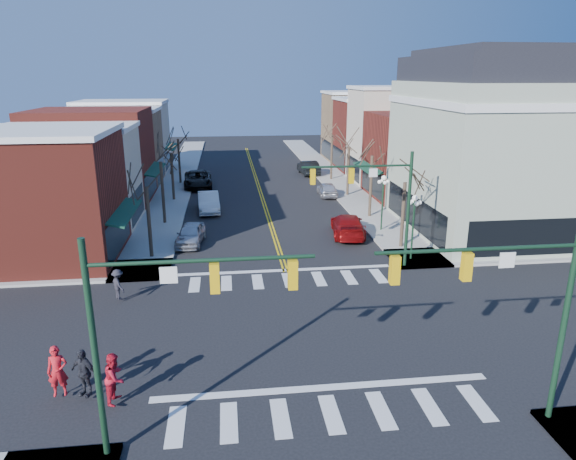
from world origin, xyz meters
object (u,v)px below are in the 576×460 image
object	(u,v)px
lamppost_corner	(414,216)
pedestrian_red_b	(115,378)
victorian_corner	(497,143)
pedestrian_dark_b	(118,284)
pedestrian_dark_a	(84,372)
car_left_mid	(209,202)
car_left_far	(198,179)
car_right_far	(308,167)
pedestrian_red_a	(58,371)
lamppost_midblock	(383,193)
car_left_near	(191,234)
car_right_near	(348,225)
car_right_mid	(327,189)

from	to	relation	value
lamppost_corner	pedestrian_red_b	bearing A→B (deg)	-140.13
victorian_corner	pedestrian_dark_b	xyz separation A→B (m)	(-25.71, -10.12, -5.68)
pedestrian_dark_a	car_left_mid	bearing A→B (deg)	110.82
car_left_far	car_right_far	world-z (taller)	car_left_far
pedestrian_red_b	pedestrian_dark_b	size ratio (longest dim) A/B	1.16
car_right_far	pedestrian_red_b	size ratio (longest dim) A/B	2.65
car_left_far	pedestrian_red_b	distance (m)	37.68
car_right_far	pedestrian_red_a	size ratio (longest dim) A/B	2.58
car_right_far	car_left_far	bearing A→B (deg)	19.08
lamppost_corner	pedestrian_dark_a	bearing A→B (deg)	-143.32
lamppost_midblock	car_left_near	world-z (taller)	lamppost_midblock
car_right_far	pedestrian_red_b	bearing A→B (deg)	66.97
car_left_far	pedestrian_red_a	bearing A→B (deg)	-97.94
lamppost_midblock	car_left_mid	xyz separation A→B (m)	(-13.20, 7.61, -2.13)
car_right_far	pedestrian_red_b	xyz separation A→B (m)	(-14.00, -43.42, 0.27)
pedestrian_red_b	pedestrian_dark_b	bearing A→B (deg)	20.16
victorian_corner	car_right_far	distance (m)	26.88
victorian_corner	car_right_far	xyz separation A→B (m)	(-10.10, 24.22, -5.82)
car_left_near	pedestrian_dark_a	bearing A→B (deg)	-91.98
pedestrian_red_b	pedestrian_dark_b	world-z (taller)	pedestrian_red_b
car_left_mid	pedestrian_red_a	world-z (taller)	pedestrian_red_a
car_right_near	car_right_far	size ratio (longest dim) A/B	1.09
victorian_corner	lamppost_midblock	size ratio (longest dim) A/B	3.29
car_left_far	pedestrian_dark_a	world-z (taller)	pedestrian_dark_a
car_right_far	pedestrian_red_a	distance (m)	45.74
lamppost_midblock	pedestrian_red_a	world-z (taller)	lamppost_midblock
pedestrian_dark_a	car_right_far	bearing A→B (deg)	99.39
car_left_mid	pedestrian_red_a	xyz separation A→B (m)	(-4.74, -26.68, 0.31)
pedestrian_red_a	pedestrian_dark_a	world-z (taller)	pedestrian_red_a
lamppost_corner	car_left_near	xyz separation A→B (m)	(-14.23, 5.17, -2.24)
car_left_near	car_left_mid	size ratio (longest dim) A/B	0.84
pedestrian_red_a	pedestrian_dark_b	bearing A→B (deg)	78.43
lamppost_corner	car_right_near	xyz separation A→B (m)	(-2.79, 5.78, -2.16)
lamppost_corner	lamppost_midblock	xyz separation A→B (m)	(0.00, 6.50, 0.00)
car_left_mid	pedestrian_red_b	xyz separation A→B (m)	(-2.59, -27.31, 0.28)
lamppost_midblock	car_right_mid	bearing A→B (deg)	98.40
pedestrian_red_a	pedestrian_red_b	bearing A→B (deg)	-24.25
victorian_corner	car_right_near	bearing A→B (deg)	-178.87
car_left_near	pedestrian_dark_a	xyz separation A→B (m)	(-2.78, -17.84, 0.35)
car_left_near	pedestrian_dark_a	distance (m)	18.06
car_right_far	pedestrian_dark_a	bearing A→B (deg)	65.31
pedestrian_red_a	pedestrian_red_b	world-z (taller)	pedestrian_red_a
car_right_far	pedestrian_dark_a	distance (m)	45.51
car_left_far	pedestrian_dark_b	xyz separation A→B (m)	(-2.81, -28.58, 0.11)
car_right_mid	car_left_far	bearing A→B (deg)	-22.82
pedestrian_red_b	pedestrian_dark_a	distance (m)	1.33
car_left_far	car_right_far	bearing A→B (deg)	21.46
car_left_near	pedestrian_dark_a	size ratio (longest dim) A/B	2.29
car_right_near	car_right_far	xyz separation A→B (m)	(0.99, 24.44, 0.03)
car_right_mid	lamppost_midblock	bearing A→B (deg)	99.85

